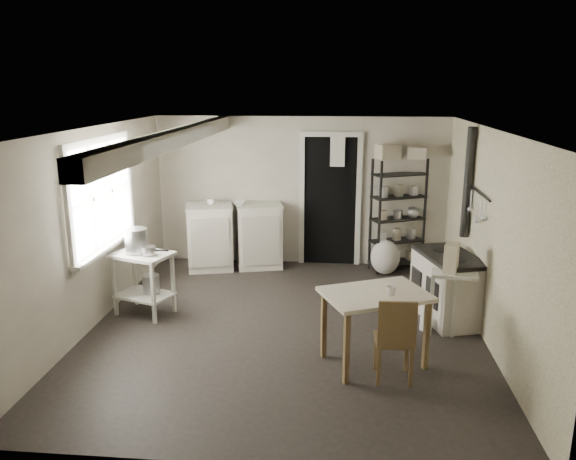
# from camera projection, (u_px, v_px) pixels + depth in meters

# --- Properties ---
(floor) EXTENTS (5.00, 5.00, 0.00)m
(floor) POSITION_uv_depth(u_px,v_px,m) (286.00, 327.00, 6.61)
(floor) COLOR black
(floor) RESTS_ON ground
(ceiling) EXTENTS (5.00, 5.00, 0.00)m
(ceiling) POSITION_uv_depth(u_px,v_px,m) (285.00, 129.00, 6.03)
(ceiling) COLOR silver
(ceiling) RESTS_ON wall_back
(wall_back) EXTENTS (4.50, 0.02, 2.30)m
(wall_back) POSITION_uv_depth(u_px,v_px,m) (301.00, 191.00, 8.72)
(wall_back) COLOR #B8AF9D
(wall_back) RESTS_ON ground
(wall_front) EXTENTS (4.50, 0.02, 2.30)m
(wall_front) POSITION_uv_depth(u_px,v_px,m) (250.00, 324.00, 3.91)
(wall_front) COLOR #B8AF9D
(wall_front) RESTS_ON ground
(wall_left) EXTENTS (0.02, 5.00, 2.30)m
(wall_left) POSITION_uv_depth(u_px,v_px,m) (93.00, 228.00, 6.52)
(wall_left) COLOR #B8AF9D
(wall_left) RESTS_ON ground
(wall_right) EXTENTS (0.02, 5.00, 2.30)m
(wall_right) POSITION_uv_depth(u_px,v_px,m) (491.00, 237.00, 6.11)
(wall_right) COLOR #B8AF9D
(wall_right) RESTS_ON ground
(window) EXTENTS (0.12, 1.76, 1.28)m
(window) POSITION_uv_depth(u_px,v_px,m) (100.00, 195.00, 6.62)
(window) COLOR beige
(window) RESTS_ON wall_left
(doorway) EXTENTS (0.96, 0.10, 2.08)m
(doorway) POSITION_uv_depth(u_px,v_px,m) (330.00, 202.00, 8.69)
(doorway) COLOR beige
(doorway) RESTS_ON ground
(ceiling_beam) EXTENTS (0.18, 5.00, 0.18)m
(ceiling_beam) POSITION_uv_depth(u_px,v_px,m) (177.00, 138.00, 6.16)
(ceiling_beam) COLOR beige
(ceiling_beam) RESTS_ON ceiling
(wallpaper_panel) EXTENTS (0.01, 5.00, 2.30)m
(wallpaper_panel) POSITION_uv_depth(u_px,v_px,m) (490.00, 237.00, 6.11)
(wallpaper_panel) COLOR beige
(wallpaper_panel) RESTS_ON wall_right
(utensil_rail) EXTENTS (0.06, 1.20, 0.44)m
(utensil_rail) POSITION_uv_depth(u_px,v_px,m) (476.00, 191.00, 6.60)
(utensil_rail) COLOR #AFAEB1
(utensil_rail) RESTS_ON wall_right
(prep_table) EXTENTS (0.81, 0.69, 0.78)m
(prep_table) POSITION_uv_depth(u_px,v_px,m) (144.00, 283.00, 6.89)
(prep_table) COLOR beige
(prep_table) RESTS_ON ground
(stockpot) EXTENTS (0.35, 0.35, 0.29)m
(stockpot) POSITION_uv_depth(u_px,v_px,m) (136.00, 240.00, 6.77)
(stockpot) COLOR #AFAEB1
(stockpot) RESTS_ON prep_table
(saucepan) EXTENTS (0.21, 0.21, 0.09)m
(saucepan) POSITION_uv_depth(u_px,v_px,m) (149.00, 250.00, 6.69)
(saucepan) COLOR #AFAEB1
(saucepan) RESTS_ON prep_table
(bucket) EXTENTS (0.27, 0.27, 0.22)m
(bucket) POSITION_uv_depth(u_px,v_px,m) (151.00, 284.00, 6.91)
(bucket) COLOR #AFAEB1
(bucket) RESTS_ON prep_table
(base_cabinets) EXTENTS (1.62, 0.99, 0.99)m
(base_cabinets) POSITION_uv_depth(u_px,v_px,m) (235.00, 238.00, 8.68)
(base_cabinets) COLOR beige
(base_cabinets) RESTS_ON ground
(mixing_bowl) EXTENTS (0.30, 0.30, 0.07)m
(mixing_bowl) POSITION_uv_depth(u_px,v_px,m) (239.00, 207.00, 8.55)
(mixing_bowl) COLOR silver
(mixing_bowl) RESTS_ON base_cabinets
(counter_cup) EXTENTS (0.13, 0.13, 0.10)m
(counter_cup) POSITION_uv_depth(u_px,v_px,m) (211.00, 206.00, 8.52)
(counter_cup) COLOR silver
(counter_cup) RESTS_ON base_cabinets
(shelf_rack) EXTENTS (0.86, 0.62, 1.70)m
(shelf_rack) POSITION_uv_depth(u_px,v_px,m) (398.00, 209.00, 8.45)
(shelf_rack) COLOR black
(shelf_rack) RESTS_ON ground
(shelf_jar) EXTENTS (0.10, 0.10, 0.20)m
(shelf_jar) POSITION_uv_depth(u_px,v_px,m) (378.00, 180.00, 8.43)
(shelf_jar) COLOR silver
(shelf_jar) RESTS_ON shelf_rack
(storage_box_a) EXTENTS (0.39, 0.37, 0.21)m
(storage_box_a) POSITION_uv_depth(u_px,v_px,m) (388.00, 138.00, 8.18)
(storage_box_a) COLOR beige
(storage_box_a) RESTS_ON shelf_rack
(storage_box_b) EXTENTS (0.30, 0.28, 0.17)m
(storage_box_b) POSITION_uv_depth(u_px,v_px,m) (418.00, 139.00, 8.18)
(storage_box_b) COLOR beige
(storage_box_b) RESTS_ON shelf_rack
(stove) EXTENTS (0.82, 1.14, 0.80)m
(stove) POSITION_uv_depth(u_px,v_px,m) (448.00, 284.00, 6.75)
(stove) COLOR beige
(stove) RESTS_ON ground
(stovepipe) EXTENTS (0.12, 0.12, 1.50)m
(stovepipe) POSITION_uv_depth(u_px,v_px,m) (468.00, 183.00, 6.91)
(stovepipe) COLOR black
(stovepipe) RESTS_ON stove
(side_ledge) EXTENTS (0.53, 0.33, 0.76)m
(side_ledge) POSITION_uv_depth(u_px,v_px,m) (453.00, 301.00, 6.24)
(side_ledge) COLOR beige
(side_ledge) RESTS_ON ground
(oats_box) EXTENTS (0.20, 0.25, 0.33)m
(oats_box) POSITION_uv_depth(u_px,v_px,m) (452.00, 251.00, 6.11)
(oats_box) COLOR beige
(oats_box) RESTS_ON side_ledge
(work_table) EXTENTS (1.21, 1.06, 0.76)m
(work_table) POSITION_uv_depth(u_px,v_px,m) (374.00, 328.00, 5.66)
(work_table) COLOR beige
(work_table) RESTS_ON ground
(table_cup) EXTENTS (0.12, 0.12, 0.09)m
(table_cup) POSITION_uv_depth(u_px,v_px,m) (391.00, 291.00, 5.48)
(table_cup) COLOR silver
(table_cup) RESTS_ON work_table
(chair) EXTENTS (0.37, 0.38, 0.86)m
(chair) POSITION_uv_depth(u_px,v_px,m) (394.00, 332.00, 5.34)
(chair) COLOR #503C22
(chair) RESTS_ON ground
(flour_sack) EXTENTS (0.51, 0.46, 0.52)m
(flour_sack) POSITION_uv_depth(u_px,v_px,m) (385.00, 259.00, 8.39)
(flour_sack) COLOR silver
(flour_sack) RESTS_ON ground
(floor_crock) EXTENTS (0.15, 0.15, 0.16)m
(floor_crock) POSITION_uv_depth(u_px,v_px,m) (426.00, 324.00, 6.51)
(floor_crock) COLOR silver
(floor_crock) RESTS_ON ground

